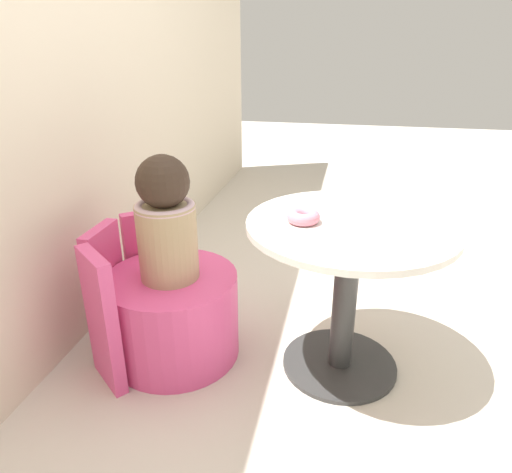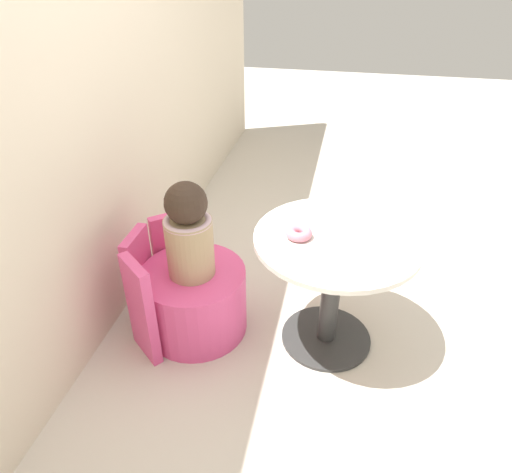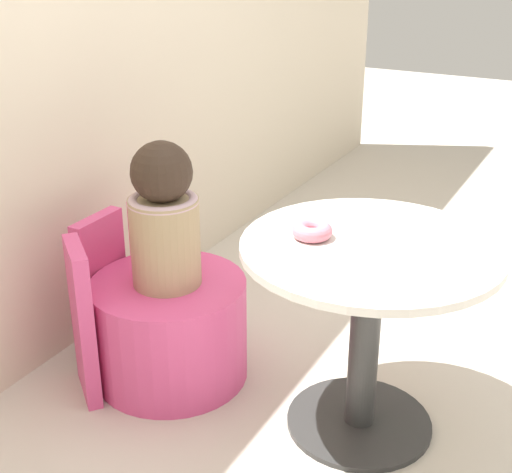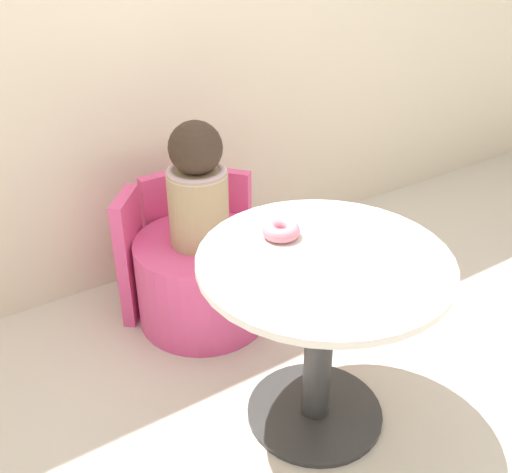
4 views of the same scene
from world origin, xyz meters
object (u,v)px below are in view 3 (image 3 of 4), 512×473
at_px(child_figure, 164,218).
at_px(donut, 312,231).
at_px(round_table, 367,300).
at_px(tub_chair, 170,329).

xyz_separation_m(child_figure, donut, (0.01, -0.52, 0.06)).
xyz_separation_m(round_table, tub_chair, (-0.05, 0.69, -0.27)).
relative_size(tub_chair, donut, 4.47).
distance_m(round_table, child_figure, 0.71).
distance_m(round_table, donut, 0.27).
distance_m(tub_chair, child_figure, 0.42).
relative_size(round_table, donut, 6.35).
height_order(child_figure, donut, child_figure).
relative_size(tub_chair, child_figure, 1.09).
height_order(tub_chair, donut, donut).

